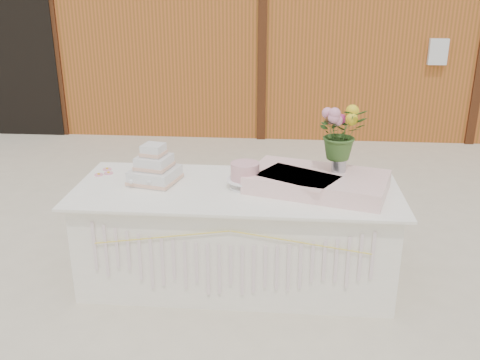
# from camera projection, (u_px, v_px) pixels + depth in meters

# --- Properties ---
(ground) EXTENTS (80.00, 80.00, 0.00)m
(ground) POSITION_uv_depth(u_px,v_px,m) (237.00, 278.00, 4.22)
(ground) COLOR beige
(ground) RESTS_ON ground
(barn) EXTENTS (12.60, 4.60, 3.30)m
(barn) POSITION_uv_depth(u_px,v_px,m) (267.00, 13.00, 9.23)
(barn) COLOR #AF5524
(barn) RESTS_ON ground
(cake_table) EXTENTS (2.40, 1.00, 0.77)m
(cake_table) POSITION_uv_depth(u_px,v_px,m) (237.00, 235.00, 4.08)
(cake_table) COLOR white
(cake_table) RESTS_ON ground
(wedding_cake) EXTENTS (0.40, 0.40, 0.30)m
(wedding_cake) POSITION_uv_depth(u_px,v_px,m) (155.00, 169.00, 4.03)
(wedding_cake) COLOR silver
(wedding_cake) RESTS_ON cake_table
(pink_cake_stand) EXTENTS (0.27, 0.27, 0.19)m
(pink_cake_stand) POSITION_uv_depth(u_px,v_px,m) (245.00, 174.00, 3.91)
(pink_cake_stand) COLOR white
(pink_cake_stand) RESTS_ON cake_table
(satin_runner) EXTENTS (1.10, 0.82, 0.12)m
(satin_runner) POSITION_uv_depth(u_px,v_px,m) (317.00, 182.00, 3.89)
(satin_runner) COLOR #FFD0CD
(satin_runner) RESTS_ON cake_table
(flower_vase) EXTENTS (0.11, 0.11, 0.15)m
(flower_vase) POSITION_uv_depth(u_px,v_px,m) (339.00, 162.00, 3.90)
(flower_vase) COLOR #A9A8AD
(flower_vase) RESTS_ON satin_runner
(bouquet) EXTENTS (0.40, 0.37, 0.38)m
(bouquet) POSITION_uv_depth(u_px,v_px,m) (341.00, 126.00, 3.81)
(bouquet) COLOR #385C25
(bouquet) RESTS_ON flower_vase
(loose_flowers) EXTENTS (0.21, 0.36, 0.02)m
(loose_flowers) POSITION_uv_depth(u_px,v_px,m) (104.00, 176.00, 4.17)
(loose_flowers) COLOR pink
(loose_flowers) RESTS_ON cake_table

